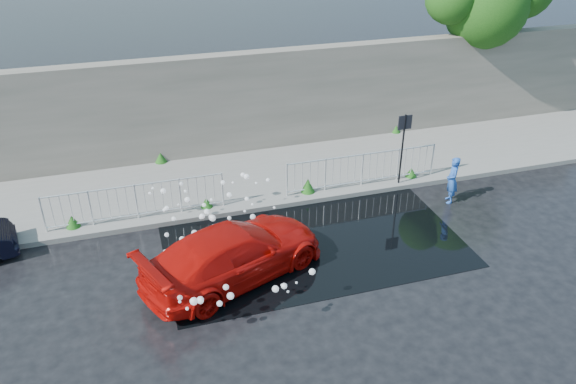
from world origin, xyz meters
The scene contains 13 objects.
ground centered at (0.00, 0.00, 0.00)m, with size 90.00×90.00×0.00m, color black.
pavement centered at (0.00, 5.00, 0.07)m, with size 30.00×4.00×0.15m, color slate.
curb centered at (0.00, 3.00, 0.08)m, with size 30.00×0.25×0.16m, color slate.
retaining_wall centered at (0.00, 7.20, 1.90)m, with size 30.00×0.60×3.50m, color #5B564C.
puddle centered at (0.50, 1.00, 0.01)m, with size 8.00×5.00×0.01m, color black.
sign_post centered at (4.20, 3.10, 1.72)m, with size 0.45×0.06×2.50m.
tree centered at (9.65, 7.41, 4.78)m, with size 5.15×3.15×6.37m.
railing_left centered at (-4.00, 3.35, 0.74)m, with size 5.05×0.05×1.10m.
railing_right centered at (3.00, 3.35, 0.74)m, with size 5.05×0.05×1.10m.
weeds centered at (-0.26, 4.42, 0.33)m, with size 12.17×3.93×0.46m.
water_spray centered at (-2.08, 1.05, 0.68)m, with size 3.51×5.61×1.06m.
red_car centered at (-1.86, 0.05, 0.69)m, with size 1.94×4.77×1.39m, color #B60B07.
person centered at (5.29, 1.80, 0.74)m, with size 0.54×0.36×1.49m, color #2251AE.
Camera 1 is at (-3.88, -11.16, 8.74)m, focal length 35.00 mm.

